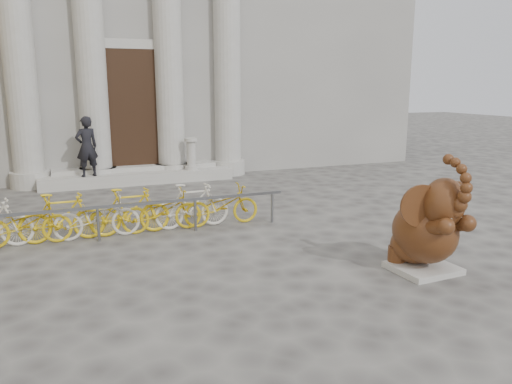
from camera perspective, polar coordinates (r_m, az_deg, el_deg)
name	(u,v)px	position (r m, az deg, el deg)	size (l,w,h in m)	color
ground	(235,292)	(7.74, -2.36, -11.34)	(80.00, 80.00, 0.00)	#474442
classical_building	(110,11)	(21.96, -16.40, 19.26)	(22.00, 10.70, 12.00)	gray
entrance_steps	(138,177)	(16.53, -13.29, 1.69)	(6.00, 1.20, 0.36)	#A8A59E
elephant_statue	(427,229)	(8.76, 18.98, -4.07)	(1.36, 1.52, 2.03)	#A8A59E
bike_rack	(97,214)	(10.69, -17.74, -2.43)	(8.00, 0.53, 1.00)	slate
pedestrian	(87,147)	(15.88, -18.79, 4.93)	(0.66, 0.44, 1.82)	black
balustrade_post	(191,155)	(16.47, -7.42, 4.20)	(0.42, 0.42, 1.04)	#A8A59E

